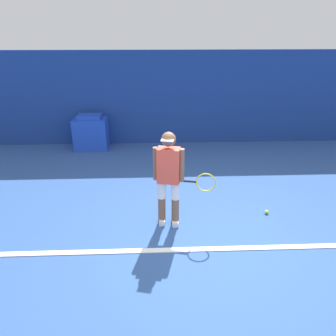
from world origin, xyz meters
name	(u,v)px	position (x,y,z in m)	size (l,w,h in m)	color
ground_plane	(207,245)	(0.00, 0.00, 0.00)	(24.00, 24.00, 0.00)	#2D5193
back_wall	(182,98)	(0.00, 4.65, 1.21)	(24.00, 0.10, 2.42)	navy
court_baseline	(208,249)	(0.00, -0.11, 0.01)	(21.60, 0.10, 0.01)	white
tennis_player	(169,176)	(-0.53, 0.61, 0.86)	(0.96, 0.32, 1.56)	brown
tennis_ball	(267,212)	(1.16, 0.83, 0.03)	(0.07, 0.07, 0.07)	#D1E533
covered_chair	(91,133)	(-2.40, 4.25, 0.43)	(0.84, 0.59, 0.90)	blue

